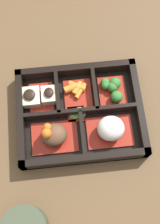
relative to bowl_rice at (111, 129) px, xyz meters
The scene contains 9 objects.
ground_plane 0.08m from the bowl_rice, 38.65° to the right, with size 3.00×3.00×0.00m, color brown.
bento_base 0.08m from the bowl_rice, 38.65° to the right, with size 0.27×0.22×0.01m.
bento_rim 0.08m from the bowl_rice, 39.54° to the right, with size 0.27×0.22×0.04m.
bowl_rice is the anchor object (origin of this frame).
bowl_stew 0.12m from the bowl_rice, ahead, with size 0.10×0.07×0.06m.
bowl_greens 0.10m from the bowl_rice, 100.73° to the right, with size 0.06×0.07×0.03m.
bowl_carrots 0.12m from the bowl_rice, 57.30° to the right, with size 0.06×0.07×0.02m.
bowl_tofu 0.17m from the bowl_rice, 32.62° to the right, with size 0.08×0.07×0.04m.
bowl_pickles 0.08m from the bowl_rice, 36.20° to the right, with size 0.04×0.04×0.01m.
Camera 1 is at (0.02, 0.22, 0.65)m, focal length 50.00 mm.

